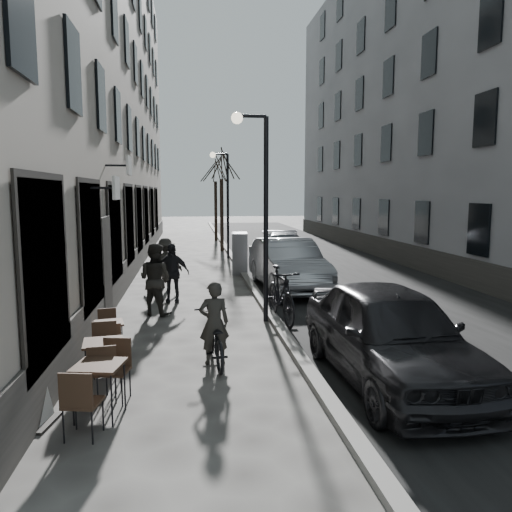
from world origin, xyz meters
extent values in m
plane|color=#3B3936|center=(0.00, 0.00, 0.00)|extent=(120.00, 120.00, 0.00)
cube|color=black|center=(3.85, 16.00, 0.00)|extent=(7.30, 60.00, 0.00)
cube|color=slate|center=(0.20, 16.00, 0.06)|extent=(0.25, 60.00, 0.12)
cube|color=#A09786|center=(-6.00, 16.50, 8.00)|extent=(4.00, 35.00, 16.00)
cube|color=slate|center=(9.50, 16.50, 8.00)|extent=(4.00, 35.00, 16.00)
cylinder|color=black|center=(0.00, 6.00, 2.50)|extent=(0.12, 0.12, 5.00)
cylinder|color=black|center=(-0.35, 6.00, 5.00)|extent=(0.70, 0.08, 0.08)
sphere|color=#FFF2CC|center=(-0.70, 6.00, 4.95)|extent=(0.28, 0.28, 0.28)
cylinder|color=black|center=(0.00, 18.00, 2.50)|extent=(0.12, 0.12, 5.00)
cylinder|color=black|center=(-0.35, 18.00, 5.00)|extent=(0.70, 0.08, 0.08)
sphere|color=#FFF2CC|center=(-0.70, 18.00, 4.95)|extent=(0.28, 0.28, 0.28)
cylinder|color=black|center=(-0.10, 21.00, 1.95)|extent=(0.20, 0.20, 3.90)
cylinder|color=black|center=(-0.10, 27.00, 1.95)|extent=(0.20, 0.20, 3.90)
cube|color=#312216|center=(-3.17, 0.99, 0.78)|extent=(0.77, 0.77, 0.04)
cylinder|color=black|center=(-3.49, 0.78, 0.38)|extent=(0.03, 0.03, 0.75)
cylinder|color=black|center=(-2.96, 0.67, 0.38)|extent=(0.03, 0.03, 0.75)
cylinder|color=black|center=(-3.39, 1.31, 0.38)|extent=(0.03, 0.03, 0.75)
cylinder|color=black|center=(-2.85, 1.21, 0.38)|extent=(0.03, 0.03, 0.75)
cube|color=#312216|center=(-3.30, 2.17, 0.75)|extent=(0.71, 0.71, 0.04)
cylinder|color=black|center=(-3.53, 1.87, 0.37)|extent=(0.02, 0.02, 0.73)
cylinder|color=black|center=(-3.01, 1.94, 0.37)|extent=(0.02, 0.02, 0.73)
cylinder|color=black|center=(-3.60, 2.39, 0.37)|extent=(0.02, 0.02, 0.73)
cylinder|color=black|center=(-3.08, 2.46, 0.37)|extent=(0.02, 0.02, 0.73)
cube|color=#312216|center=(-3.47, 3.80, 0.66)|extent=(0.65, 0.65, 0.04)
cylinder|color=black|center=(-3.65, 3.52, 0.32)|extent=(0.02, 0.02, 0.64)
cylinder|color=black|center=(-3.19, 3.62, 0.32)|extent=(0.02, 0.02, 0.64)
cylinder|color=black|center=(-3.74, 3.98, 0.32)|extent=(0.02, 0.02, 0.64)
cylinder|color=black|center=(-3.29, 4.07, 0.32)|extent=(0.02, 0.02, 0.64)
cube|color=black|center=(-3.95, 0.87, 0.02)|extent=(0.41, 0.67, 0.04)
cube|color=silver|center=(-4.03, 0.87, 0.55)|extent=(0.37, 0.66, 1.04)
cube|color=#59595B|center=(0.10, 13.44, 0.81)|extent=(0.68, 1.12, 1.62)
imported|color=black|center=(-1.43, 3.06, 0.48)|extent=(0.80, 1.88, 0.96)
imported|color=#2B2925|center=(-1.43, 3.06, 0.79)|extent=(0.61, 0.43, 1.57)
imported|color=black|center=(-2.78, 7.06, 0.94)|extent=(1.16, 1.09, 1.89)
imported|color=#262521|center=(-2.67, 10.85, 0.84)|extent=(1.12, 0.69, 1.68)
imported|color=black|center=(-2.39, 8.52, 0.87)|extent=(1.04, 0.47, 1.73)
imported|color=black|center=(1.48, 1.76, 0.84)|extent=(2.10, 4.96, 1.67)
imported|color=gray|center=(1.36, 10.03, 0.83)|extent=(2.06, 5.14, 1.66)
imported|color=#33353C|center=(2.30, 15.48, 0.71)|extent=(2.38, 5.01, 1.41)
imported|color=black|center=(0.35, 5.86, 0.69)|extent=(0.87, 2.34, 1.38)
camera|label=1|loc=(-1.87, -6.05, 3.22)|focal=35.00mm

